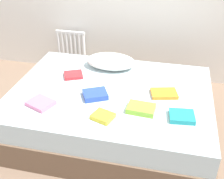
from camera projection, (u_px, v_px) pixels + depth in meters
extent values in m
plane|color=#7F6651|center=(111.00, 129.00, 3.07)|extent=(8.00, 8.00, 0.00)
cube|color=brown|center=(111.00, 119.00, 3.00)|extent=(2.00, 1.50, 0.28)
cube|color=silver|center=(111.00, 100.00, 2.87)|extent=(1.96, 1.46, 0.22)
cylinder|color=white|center=(59.00, 48.00, 4.08)|extent=(0.04, 0.04, 0.54)
cylinder|color=white|center=(63.00, 48.00, 4.07)|extent=(0.04, 0.04, 0.54)
cylinder|color=white|center=(67.00, 49.00, 4.06)|extent=(0.04, 0.04, 0.54)
cylinder|color=white|center=(71.00, 49.00, 4.05)|extent=(0.04, 0.04, 0.54)
cylinder|color=white|center=(76.00, 49.00, 4.04)|extent=(0.04, 0.04, 0.54)
cylinder|color=white|center=(80.00, 50.00, 4.02)|extent=(0.04, 0.04, 0.54)
cylinder|color=white|center=(84.00, 50.00, 4.01)|extent=(0.04, 0.04, 0.54)
cube|color=white|center=(70.00, 33.00, 3.92)|extent=(0.42, 0.04, 0.04)
cube|color=white|center=(73.00, 65.00, 4.18)|extent=(0.42, 0.04, 0.04)
ellipsoid|color=white|center=(111.00, 61.00, 3.20)|extent=(0.56, 0.35, 0.15)
cube|color=#8CC638|center=(141.00, 109.00, 2.50)|extent=(0.26, 0.19, 0.05)
cube|color=orange|center=(164.00, 94.00, 2.73)|extent=(0.28, 0.23, 0.03)
cube|color=yellow|center=(103.00, 116.00, 2.41)|extent=(0.21, 0.20, 0.04)
cube|color=red|center=(73.00, 75.00, 3.05)|extent=(0.25, 0.24, 0.03)
cube|color=pink|center=(41.00, 103.00, 2.59)|extent=(0.28, 0.26, 0.04)
cube|color=#2847B7|center=(95.00, 95.00, 2.70)|extent=(0.28, 0.26, 0.05)
cube|color=teal|center=(182.00, 116.00, 2.41)|extent=(0.23, 0.21, 0.04)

